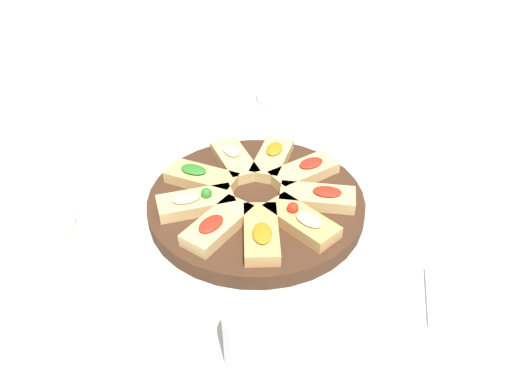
{
  "coord_description": "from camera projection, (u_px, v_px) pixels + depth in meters",
  "views": [
    {
      "loc": [
        -0.04,
        -0.58,
        0.48
      ],
      "look_at": [
        0.0,
        0.0,
        0.03
      ],
      "focal_mm": 35.0,
      "sensor_mm": 36.0,
      "label": 1
    }
  ],
  "objects": [
    {
      "name": "focaccia_slice_3",
      "position": [
        196.0,
        202.0,
        0.71
      ],
      "size": [
        0.12,
        0.07,
        0.03
      ],
      "color": "#DBB775",
      "rests_on": "serving_board"
    },
    {
      "name": "focaccia_slice_7",
      "position": [
        318.0,
        197.0,
        0.72
      ],
      "size": [
        0.12,
        0.07,
        0.02
      ],
      "color": "#DBB775",
      "rests_on": "serving_board"
    },
    {
      "name": "ground_plane",
      "position": [
        256.0,
        209.0,
        0.75
      ],
      "size": [
        3.0,
        3.0,
        0.0
      ],
      "primitive_type": "plane",
      "color": "beige"
    },
    {
      "name": "focaccia_slice_6",
      "position": [
        301.0,
        220.0,
        0.68
      ],
      "size": [
        0.1,
        0.11,
        0.03
      ],
      "color": "tan",
      "rests_on": "serving_board"
    },
    {
      "name": "focaccia_slice_4",
      "position": [
        217.0,
        225.0,
        0.67
      ],
      "size": [
        0.1,
        0.11,
        0.02
      ],
      "color": "#DBB775",
      "rests_on": "serving_board"
    },
    {
      "name": "focaccia_slice_1",
      "position": [
        234.0,
        160.0,
        0.8
      ],
      "size": [
        0.08,
        0.12,
        0.02
      ],
      "color": "#DBB775",
      "rests_on": "serving_board"
    },
    {
      "name": "plate_left",
      "position": [
        8.0,
        231.0,
        0.7
      ],
      "size": [
        0.18,
        0.18,
        0.02
      ],
      "color": "white",
      "rests_on": "ground_plane"
    },
    {
      "name": "plate_right",
      "position": [
        301.0,
        95.0,
        1.03
      ],
      "size": [
        0.18,
        0.18,
        0.02
      ],
      "color": "white",
      "rests_on": "ground_plane"
    },
    {
      "name": "serving_board",
      "position": [
        256.0,
        203.0,
        0.74
      ],
      "size": [
        0.32,
        0.32,
        0.02
      ],
      "primitive_type": "cylinder",
      "color": "#422819",
      "rests_on": "ground_plane"
    },
    {
      "name": "focaccia_slice_0",
      "position": [
        272.0,
        159.0,
        0.8
      ],
      "size": [
        0.08,
        0.12,
        0.02
      ],
      "color": "#DBB775",
      "rests_on": "serving_board"
    },
    {
      "name": "napkin_stack",
      "position": [
        473.0,
        302.0,
        0.6
      ],
      "size": [
        0.13,
        0.12,
        0.01
      ],
      "primitive_type": "cube",
      "rotation": [
        0.0,
        0.0,
        -0.3
      ],
      "color": "white",
      "rests_on": "ground_plane"
    },
    {
      "name": "focaccia_slice_8",
      "position": [
        304.0,
        171.0,
        0.77
      ],
      "size": [
        0.12,
        0.09,
        0.02
      ],
      "color": "#DBB775",
      "rests_on": "serving_board"
    },
    {
      "name": "water_glass",
      "position": [
        251.0,
        336.0,
        0.53
      ],
      "size": [
        0.06,
        0.06,
        0.08
      ],
      "primitive_type": "cylinder",
      "color": "silver",
      "rests_on": "ground_plane"
    },
    {
      "name": "focaccia_slice_2",
      "position": [
        201.0,
        177.0,
        0.76
      ],
      "size": [
        0.12,
        0.09,
        0.02
      ],
      "color": "tan",
      "rests_on": "serving_board"
    },
    {
      "name": "focaccia_slice_5",
      "position": [
        258.0,
        233.0,
        0.66
      ],
      "size": [
        0.05,
        0.11,
        0.02
      ],
      "color": "tan",
      "rests_on": "serving_board"
    }
  ]
}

